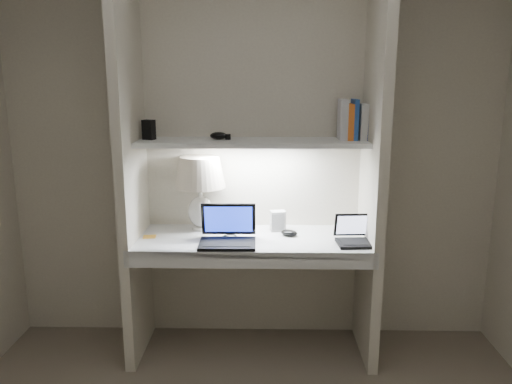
{
  "coord_description": "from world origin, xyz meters",
  "views": [
    {
      "loc": [
        0.09,
        -1.73,
        1.73
      ],
      "look_at": [
        0.03,
        1.05,
        1.1
      ],
      "focal_mm": 35.0,
      "sensor_mm": 36.0,
      "label": 1
    }
  ],
  "objects_px": {
    "table_lamp": "(200,181)",
    "laptop_main": "(228,234)",
    "laptop_netbook": "(358,236)",
    "book_row": "(357,121)",
    "speaker": "(278,221)"
  },
  "relations": [
    {
      "from": "table_lamp",
      "to": "laptop_main",
      "type": "height_order",
      "value": "table_lamp"
    },
    {
      "from": "laptop_netbook",
      "to": "book_row",
      "type": "height_order",
      "value": "book_row"
    },
    {
      "from": "laptop_netbook",
      "to": "table_lamp",
      "type": "bearing_deg",
      "value": 161.83
    },
    {
      "from": "table_lamp",
      "to": "speaker",
      "type": "distance_m",
      "value": 0.56
    },
    {
      "from": "speaker",
      "to": "table_lamp",
      "type": "bearing_deg",
      "value": 166.95
    },
    {
      "from": "table_lamp",
      "to": "laptop_main",
      "type": "bearing_deg",
      "value": -53.66
    },
    {
      "from": "book_row",
      "to": "laptop_netbook",
      "type": "bearing_deg",
      "value": -92.38
    },
    {
      "from": "laptop_main",
      "to": "laptop_netbook",
      "type": "height_order",
      "value": "laptop_main"
    },
    {
      "from": "table_lamp",
      "to": "speaker",
      "type": "height_order",
      "value": "table_lamp"
    },
    {
      "from": "laptop_main",
      "to": "speaker",
      "type": "bearing_deg",
      "value": 37.94
    },
    {
      "from": "table_lamp",
      "to": "laptop_main",
      "type": "xyz_separation_m",
      "value": [
        0.19,
        -0.26,
        -0.27
      ]
    },
    {
      "from": "laptop_netbook",
      "to": "book_row",
      "type": "bearing_deg",
      "value": 83.96
    },
    {
      "from": "table_lamp",
      "to": "laptop_netbook",
      "type": "bearing_deg",
      "value": -14.51
    },
    {
      "from": "laptop_main",
      "to": "speaker",
      "type": "distance_m",
      "value": 0.39
    },
    {
      "from": "table_lamp",
      "to": "laptop_netbook",
      "type": "relative_size",
      "value": 1.78
    }
  ]
}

